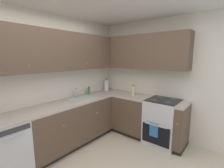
{
  "coord_description": "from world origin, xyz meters",
  "views": [
    {
      "loc": [
        -1.4,
        -1.33,
        1.76
      ],
      "look_at": [
        1.02,
        0.63,
        1.23
      ],
      "focal_mm": 25.39,
      "sensor_mm": 36.0,
      "label": 1
    }
  ],
  "objects_px": {
    "oven_range": "(162,121)",
    "oil_bottle": "(133,91)",
    "dishwasher": "(3,151)",
    "paper_towel_roll": "(106,85)",
    "soap_bottle": "(89,91)"
  },
  "relations": [
    {
      "from": "paper_towel_roll",
      "to": "oil_bottle",
      "type": "bearing_deg",
      "value": -92.71
    },
    {
      "from": "dishwasher",
      "to": "oven_range",
      "type": "bearing_deg",
      "value": -29.76
    },
    {
      "from": "dishwasher",
      "to": "oven_range",
      "type": "height_order",
      "value": "oven_range"
    },
    {
      "from": "soap_bottle",
      "to": "oil_bottle",
      "type": "distance_m",
      "value": 1.03
    },
    {
      "from": "dishwasher",
      "to": "paper_towel_roll",
      "type": "distance_m",
      "value": 2.51
    },
    {
      "from": "oven_range",
      "to": "paper_towel_roll",
      "type": "xyz_separation_m",
      "value": [
        0.02,
        1.54,
        0.57
      ]
    },
    {
      "from": "dishwasher",
      "to": "soap_bottle",
      "type": "distance_m",
      "value": 1.93
    },
    {
      "from": "oven_range",
      "to": "soap_bottle",
      "type": "bearing_deg",
      "value": 110.26
    },
    {
      "from": "oven_range",
      "to": "oil_bottle",
      "type": "xyz_separation_m",
      "value": [
        -0.02,
        0.7,
        0.56
      ]
    },
    {
      "from": "soap_bottle",
      "to": "oven_range",
      "type": "bearing_deg",
      "value": -69.74
    },
    {
      "from": "soap_bottle",
      "to": "oil_bottle",
      "type": "height_order",
      "value": "oil_bottle"
    },
    {
      "from": "oven_range",
      "to": "oil_bottle",
      "type": "bearing_deg",
      "value": 91.5
    },
    {
      "from": "dishwasher",
      "to": "paper_towel_roll",
      "type": "relative_size",
      "value": 2.73
    },
    {
      "from": "dishwasher",
      "to": "oil_bottle",
      "type": "height_order",
      "value": "oil_bottle"
    },
    {
      "from": "oven_range",
      "to": "oil_bottle",
      "type": "height_order",
      "value": "oil_bottle"
    }
  ]
}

